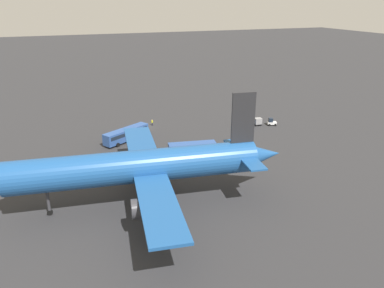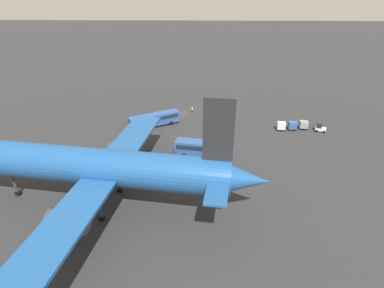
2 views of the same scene
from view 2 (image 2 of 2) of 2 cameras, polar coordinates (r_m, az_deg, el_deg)
The scene contains 9 objects.
ground_plane at distance 83.64m, azimuth -1.55°, elevation 5.91°, with size 600.00×600.00×0.00m, color #2D2D30.
airplane at distance 46.59m, azimuth -17.75°, elevation -4.18°, with size 50.58×43.31×18.57m.
shuttle_bus_near at distance 75.09m, azimuth -7.17°, elevation 4.74°, with size 12.27×8.67×3.18m.
shuttle_bus_far at distance 60.46m, azimuth 1.74°, elevation -0.74°, with size 10.80×4.49×3.29m.
baggage_tug at distance 78.23m, azimuth 23.21°, elevation 2.84°, with size 2.69×2.27×2.10m.
worker_person at distance 83.52m, azimuth 0.05°, elevation 6.53°, with size 0.38×0.38×1.74m.
cargo_cart_grey at distance 78.04m, azimuth 20.49°, elevation 3.49°, with size 2.14×1.85×2.06m.
cargo_cart_blue at distance 76.74m, azimuth 18.61°, elevation 3.41°, with size 2.14×1.85×2.06m.
cargo_cart_white at distance 75.63m, azimuth 16.64°, elevation 3.36°, with size 2.14×1.85×2.06m.
Camera 2 is at (-4.67, 77.89, 30.12)m, focal length 28.00 mm.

